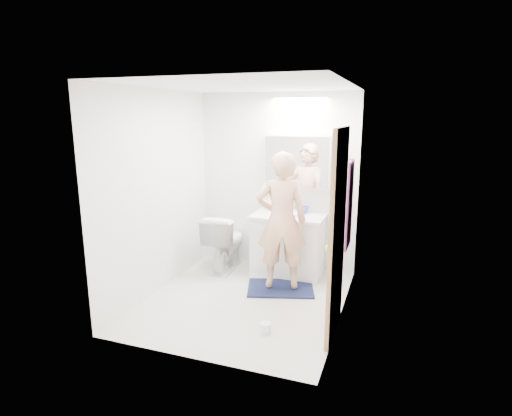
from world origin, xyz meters
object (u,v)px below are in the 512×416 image
at_px(toilet, 225,241).
at_px(toilet_paper_roll, 266,328).
at_px(medicine_cabinet, 297,161).
at_px(vanity_cabinet, 288,246).
at_px(soap_bottle_b, 282,204).
at_px(person, 281,221).
at_px(toothbrush_cup, 305,210).
at_px(soap_bottle_a, 270,202).

distance_m(toilet, toilet_paper_roll, 1.84).
bearing_deg(medicine_cabinet, toilet, -160.45).
relative_size(vanity_cabinet, toilet_paper_roll, 8.18).
relative_size(medicine_cabinet, toilet_paper_roll, 8.00).
bearing_deg(soap_bottle_b, person, -74.71).
xyz_separation_m(person, toilet_paper_roll, (0.15, -1.04, -0.82)).
relative_size(toilet, toothbrush_cup, 7.94).
bearing_deg(soap_bottle_a, vanity_cabinet, -26.31).
bearing_deg(toilet_paper_roll, toilet, 126.32).
distance_m(vanity_cabinet, medicine_cabinet, 1.13).
relative_size(soap_bottle_b, toilet_paper_roll, 1.68).
height_order(vanity_cabinet, toilet_paper_roll, vanity_cabinet).
height_order(vanity_cabinet, soap_bottle_b, soap_bottle_b).
bearing_deg(medicine_cabinet, soap_bottle_a, -170.32).
distance_m(medicine_cabinet, soap_bottle_b, 0.62).
height_order(soap_bottle_a, toothbrush_cup, soap_bottle_a).
height_order(vanity_cabinet, toothbrush_cup, toothbrush_cup).
bearing_deg(person, toothbrush_cup, -117.24).
bearing_deg(medicine_cabinet, toothbrush_cup, -20.55).
relative_size(vanity_cabinet, toothbrush_cup, 9.04).
relative_size(vanity_cabinet, soap_bottle_b, 4.88).
xyz_separation_m(soap_bottle_b, toothbrush_cup, (0.32, -0.02, -0.05)).
height_order(person, soap_bottle_a, person).
xyz_separation_m(soap_bottle_a, toothbrush_cup, (0.49, 0.01, -0.07)).
distance_m(medicine_cabinet, toilet_paper_roll, 2.30).
xyz_separation_m(vanity_cabinet, toilet_paper_roll, (0.21, -1.57, -0.34)).
relative_size(medicine_cabinet, soap_bottle_a, 3.72).
xyz_separation_m(toilet, soap_bottle_b, (0.73, 0.30, 0.52)).
height_order(toilet, soap_bottle_a, soap_bottle_a).
relative_size(vanity_cabinet, toilet, 1.14).
distance_m(medicine_cabinet, toothbrush_cup, 0.65).
bearing_deg(toilet, soap_bottle_a, -157.53).
height_order(person, toilet_paper_roll, person).
bearing_deg(soap_bottle_b, medicine_cabinet, 9.02).
xyz_separation_m(medicine_cabinet, toothbrush_cup, (0.13, -0.05, -0.63)).
bearing_deg(person, soap_bottle_b, -91.45).
height_order(toilet, person, person).
bearing_deg(vanity_cabinet, soap_bottle_b, 127.97).
height_order(vanity_cabinet, medicine_cabinet, medicine_cabinet).
bearing_deg(toothbrush_cup, toilet_paper_roll, -89.22).
xyz_separation_m(medicine_cabinet, toilet_paper_roll, (0.16, -1.78, -1.45)).
relative_size(soap_bottle_b, toothbrush_cup, 1.85).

